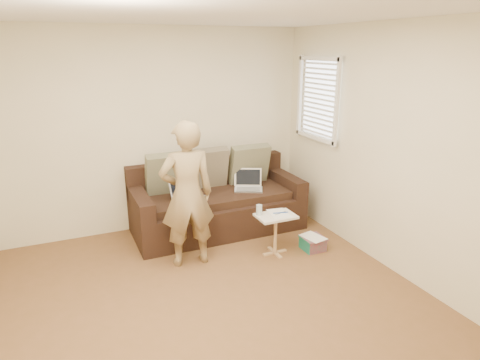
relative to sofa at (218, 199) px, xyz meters
The scene contains 18 objects.
floor 1.94m from the sofa, 109.98° to the right, with size 4.50×4.50×0.00m, color brown.
ceiling 2.88m from the sofa, 109.98° to the right, with size 4.50×4.50×0.00m, color white.
wall_back 1.19m from the sofa, 143.65° to the left, with size 4.00×4.00×0.00m, color beige.
wall_front 4.17m from the sofa, 99.11° to the right, with size 4.00×4.00×0.00m, color beige.
wall_right 2.40m from the sofa, 52.65° to the right, with size 4.50×4.50×0.00m, color beige.
window_blinds 1.84m from the sofa, 11.90° to the right, with size 0.12×0.88×1.08m, color white, non-canonical shape.
sofa is the anchor object (origin of this frame).
pillow_left 0.73m from the sofa, 160.18° to the left, with size 0.55×0.14×0.55m, color #686B4E, non-canonical shape.
pillow_mid 0.44m from the sofa, 101.59° to the left, with size 0.55×0.14×0.55m, color brown, non-canonical shape.
pillow_right 0.69m from the sofa, 20.20° to the left, with size 0.55×0.14×0.55m, color #686B4E, non-canonical shape.
laptop_silver 0.43m from the sofa, ahead, with size 0.37×0.27×0.25m, color #B7BABC, non-canonical shape.
laptop_white 0.44m from the sofa, 168.51° to the right, with size 0.37×0.27×0.27m, color white, non-canonical shape.
person 1.03m from the sofa, 130.84° to the right, with size 0.60×0.40×1.63m, color olive.
side_table 1.01m from the sofa, 68.61° to the right, with size 0.44×0.31×0.49m, color silver, non-canonical shape.
drinking_glass 0.87m from the sofa, 77.25° to the right, with size 0.07×0.07×0.12m, color silver, non-canonical shape.
scissors 1.01m from the sofa, 64.30° to the right, with size 0.18×0.10×0.02m, color silver, non-canonical shape.
paper_on_table 0.99m from the sofa, 65.15° to the right, with size 0.21×0.30×0.00m, color white, non-canonical shape.
striped_box 1.36m from the sofa, 51.02° to the right, with size 0.26×0.26×0.17m, color #C51D4F, non-canonical shape.
Camera 1 is at (-1.20, -3.11, 2.34)m, focal length 31.56 mm.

